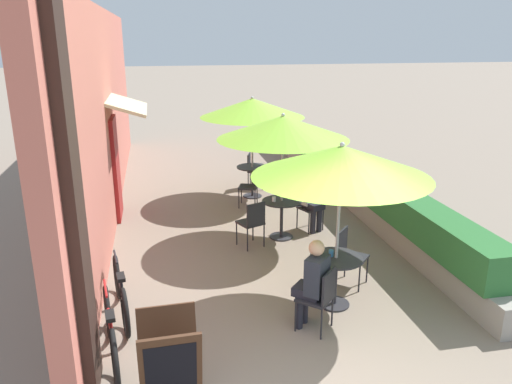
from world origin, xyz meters
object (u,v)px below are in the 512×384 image
at_px(patio_umbrella_near, 341,161).
at_px(patio_umbrella_mid, 283,127).
at_px(cafe_chair_near_right, 348,252).
at_px(coffee_cup_mid, 274,199).
at_px(seated_patron_near_left, 313,281).
at_px(seated_patron_mid_left, 312,197).
at_px(cafe_chair_near_left, 320,295).
at_px(patio_table_far, 252,175).
at_px(cafe_chair_far_right, 253,168).
at_px(patio_table_near, 336,271).
at_px(cafe_chair_far_left, 251,184).
at_px(cafe_chair_mid_left, 308,204).
at_px(patio_table_mid, 282,211).
at_px(bicycle_leaning, 111,333).
at_px(patio_umbrella_far, 252,108).
at_px(cafe_chair_mid_right, 253,220).
at_px(menu_board, 170,362).
at_px(bicycle_second, 121,293).
at_px(coffee_cup_near, 331,253).

xyz_separation_m(patio_umbrella_near, patio_umbrella_mid, (-0.13, 2.56, 0.00)).
distance_m(cafe_chair_near_right, coffee_cup_mid, 2.10).
relative_size(seated_patron_near_left, seated_patron_mid_left, 1.00).
xyz_separation_m(cafe_chair_near_left, cafe_chair_near_right, (0.83, 1.16, 0.00)).
relative_size(patio_umbrella_mid, patio_table_far, 3.23).
height_order(cafe_chair_near_left, cafe_chair_far_right, same).
relative_size(patio_table_near, cafe_chair_far_left, 0.85).
distance_m(patio_umbrella_mid, cafe_chair_mid_left, 1.74).
height_order(patio_table_mid, patio_umbrella_mid, patio_umbrella_mid).
xyz_separation_m(patio_umbrella_near, patio_table_mid, (-0.13, 2.56, -1.59)).
height_order(seated_patron_near_left, patio_umbrella_mid, patio_umbrella_mid).
bearing_deg(bicycle_leaning, patio_table_mid, 39.80).
height_order(patio_table_far, patio_umbrella_far, patio_umbrella_far).
xyz_separation_m(cafe_chair_mid_right, menu_board, (-1.61, -3.74, -0.04)).
relative_size(cafe_chair_near_right, cafe_chair_far_right, 1.00).
distance_m(cafe_chair_far_left, bicycle_second, 4.88).
height_order(patio_umbrella_near, coffee_cup_near, patio_umbrella_near).
distance_m(cafe_chair_near_right, cafe_chair_mid_left, 2.33).
xyz_separation_m(cafe_chair_near_left, cafe_chair_mid_right, (-0.33, 2.79, 0.00)).
relative_size(cafe_chair_near_right, patio_table_far, 1.18).
bearing_deg(patio_umbrella_mid, cafe_chair_near_right, -74.66).
xyz_separation_m(patio_umbrella_near, cafe_chair_mid_left, (0.50, 2.91, -1.59)).
xyz_separation_m(coffee_cup_near, cafe_chair_far_left, (-0.28, 4.38, -0.26)).
bearing_deg(patio_table_near, cafe_chair_mid_left, 80.31).
xyz_separation_m(patio_umbrella_near, bicycle_leaning, (-3.01, -0.67, -1.75)).
bearing_deg(patio_table_mid, cafe_chair_mid_left, 29.06).
height_order(patio_table_mid, bicycle_leaning, bicycle_leaning).
relative_size(patio_umbrella_mid, menu_board, 2.46).
distance_m(patio_table_far, menu_board, 7.00).
xyz_separation_m(coffee_cup_mid, patio_umbrella_far, (0.10, 2.59, 1.33)).
bearing_deg(cafe_chair_far_right, patio_table_far, 6.16).
distance_m(cafe_chair_near_left, coffee_cup_near, 0.78).
height_order(coffee_cup_mid, cafe_chair_far_left, cafe_chair_far_left).
bearing_deg(bicycle_leaning, patio_umbrella_far, 55.51).
bearing_deg(bicycle_second, cafe_chair_far_left, 48.80).
relative_size(cafe_chair_near_left, seated_patron_mid_left, 0.70).
bearing_deg(coffee_cup_near, menu_board, -145.50).
bearing_deg(bicycle_second, patio_umbrella_near, -14.99).
xyz_separation_m(patio_umbrella_near, seated_patron_near_left, (-0.50, -0.50, -1.42)).
relative_size(patio_umbrella_near, coffee_cup_near, 26.45).
height_order(seated_patron_near_left, coffee_cup_near, seated_patron_near_left).
xyz_separation_m(coffee_cup_near, patio_table_far, (-0.12, 5.08, -0.26)).
height_order(patio_umbrella_near, cafe_chair_far_right, patio_umbrella_near).
bearing_deg(cafe_chair_mid_left, patio_umbrella_mid, 6.16).
distance_m(seated_patron_near_left, coffee_cup_near, 0.72).
relative_size(cafe_chair_near_left, menu_board, 0.90).
height_order(cafe_chair_near_left, cafe_chair_far_left, same).
relative_size(cafe_chair_far_left, bicycle_second, 0.52).
bearing_deg(coffee_cup_near, bicycle_leaning, -166.06).
distance_m(patio_umbrella_near, seated_patron_near_left, 1.59).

